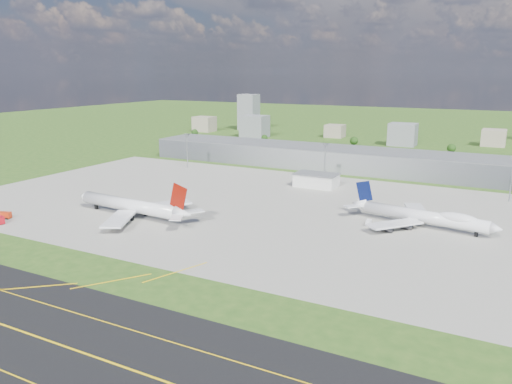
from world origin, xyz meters
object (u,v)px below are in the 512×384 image
at_px(tug_yellow, 169,216).
at_px(van_white_near, 369,223).
at_px(airliner_red_twin, 133,206).
at_px(airliner_blue_quad, 424,216).
at_px(crash_tender, 4,215).
at_px(van_white_far, 404,219).

distance_m(tug_yellow, van_white_near, 97.82).
bearing_deg(airliner_red_twin, airliner_blue_quad, -154.81).
bearing_deg(crash_tender, tug_yellow, 10.26).
xyz_separation_m(airliner_blue_quad, tug_yellow, (-115.15, -43.71, -4.32)).
height_order(crash_tender, van_white_far, crash_tender).
bearing_deg(crash_tender, van_white_far, 8.44).
relative_size(airliner_red_twin, crash_tender, 10.87).
distance_m(airliner_blue_quad, van_white_far, 12.44).
xyz_separation_m(airliner_red_twin, airliner_blue_quad, (132.02, 50.61, -0.42)).
height_order(airliner_blue_quad, tug_yellow, airliner_blue_quad).
bearing_deg(crash_tender, van_white_near, 6.01).
bearing_deg(airliner_red_twin, van_white_far, -150.91).
height_order(crash_tender, van_white_near, crash_tender).
distance_m(airliner_red_twin, van_white_far, 134.33).
relative_size(tug_yellow, van_white_near, 0.69).
relative_size(airliner_red_twin, van_white_near, 15.06).
xyz_separation_m(tug_yellow, van_white_far, (104.93, 49.57, 0.31)).
distance_m(van_white_near, van_white_far, 20.23).
xyz_separation_m(airliner_blue_quad, van_white_far, (-10.22, 5.86, -4.01)).
bearing_deg(airliner_red_twin, tug_yellow, -153.56).
relative_size(airliner_red_twin, van_white_far, 16.19).
bearing_deg(van_white_near, airliner_red_twin, 105.94).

